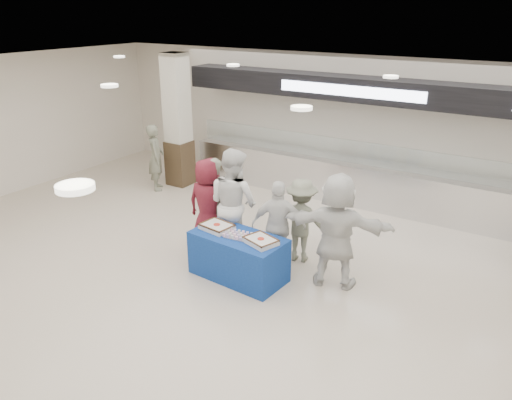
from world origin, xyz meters
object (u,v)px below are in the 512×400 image
Objects in this scene: civilian_maroon at (208,204)px; civilian_white at (337,231)px; display_table at (238,256)px; soldier_b at (301,220)px; soldier_a at (216,202)px; chef_tall at (233,203)px; sheet_cake_left at (217,226)px; chef_short at (279,226)px; soldier_bg at (156,157)px; sheet_cake_right at (261,240)px; cupcake_tray at (238,235)px.

civilian_white is at bearing 173.82° from civilian_maroon.
soldier_b is at bearing 66.46° from display_table.
soldier_a is 2.47m from civilian_white.
civilian_maroon is 0.86× the size of chef_tall.
soldier_b reaches higher than display_table.
sheet_cake_left is at bearing 109.01° from chef_tall.
soldier_bg is (-4.46, 1.82, 0.02)m from chef_short.
soldier_b is (1.66, 0.45, -0.10)m from civilian_maroon.
sheet_cake_right is (0.90, -0.06, -0.00)m from sheet_cake_left.
soldier_a is 0.55m from chef_tall.
chef_tall is (-0.53, 0.64, 0.61)m from display_table.
display_table is 0.97× the size of soldier_bg.
sheet_cake_left is at bearing 176.07° from sheet_cake_right.
sheet_cake_right is 1.13m from soldier_b.
chef_short is 1.04× the size of soldier_b.
cupcake_tray is 0.89m from chef_tall.
cupcake_tray is at bearing -162.81° from soldier_bg.
chef_tall reaches higher than sheet_cake_right.
sheet_cake_right is at bearing -0.55° from cupcake_tray.
sheet_cake_right is (0.45, -0.04, 0.43)m from display_table.
soldier_bg is (-3.63, 2.43, -0.00)m from sheet_cake_left.
chef_tall reaches higher than chef_short.
chef_short is at bearing -14.92° from civilian_white.
chef_tall is (0.51, -0.16, 0.14)m from soldier_a.
soldier_a is at bearing -6.48° from chef_tall.
soldier_a is at bearing 127.77° from sheet_cake_left.
sheet_cake_right reaches higher than display_table.
soldier_bg is (-3.03, 1.66, -0.05)m from soldier_a.
civilian_maroon is at bearing -14.92° from civilian_white.
civilian_white is (0.97, 0.68, 0.14)m from sheet_cake_right.
civilian_maroon reaches higher than soldier_bg.
display_table is 0.62m from sheet_cake_left.
soldier_bg is (-4.64, 1.37, 0.05)m from soldier_b.
soldier_bg reaches higher than soldier_b.
civilian_white reaches higher than civilian_maroon.
soldier_bg is (-4.09, 2.49, 0.02)m from cupcake_tray.
display_table is 0.99× the size of chef_short.
civilian_white is at bearing 18.29° from sheet_cake_left.
soldier_b is 0.98m from civilian_white.
civilian_white is at bearing 28.38° from display_table.
cupcake_tray is 0.77m from chef_short.
civilian_maroon is at bearing 153.66° from display_table.
sheet_cake_left reaches higher than sheet_cake_right.
civilian_maroon is at bearing 1.73° from soldier_b.
soldier_a is (-1.06, 0.83, 0.06)m from cupcake_tray.
soldier_b is 4.84m from soldier_bg.
soldier_a is 0.90× the size of civilian_white.
civilian_white reaches higher than chef_short.
cupcake_tray is (-0.44, 0.00, -0.02)m from sheet_cake_right.
sheet_cake_left is 0.89m from civilian_maroon.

